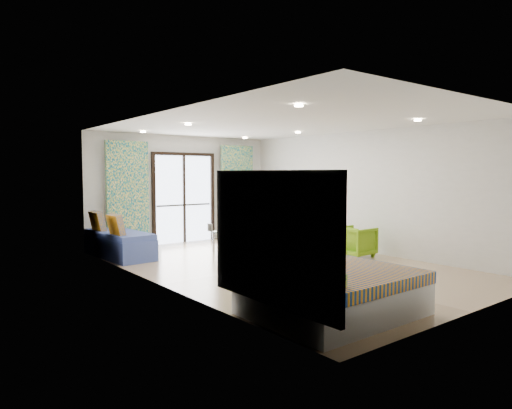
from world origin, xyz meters
TOP-DOWN VIEW (x-y plane):
  - floor at (0.00, 0.00)m, footprint 5.00×7.50m
  - ceiling at (0.00, 0.00)m, footprint 5.00×7.50m
  - wall_back at (0.00, 3.75)m, footprint 5.00×0.01m
  - wall_front at (0.00, -3.75)m, footprint 5.00×0.01m
  - wall_left at (-2.50, 0.00)m, footprint 0.01×7.50m
  - wall_right at (2.50, 0.00)m, footprint 0.01×7.50m
  - balcony_door at (0.00, 3.72)m, footprint 1.76×0.08m
  - balcony_rail at (0.00, 3.73)m, footprint 1.52×0.03m
  - curtain_left at (-1.55, 3.57)m, footprint 1.00×0.10m
  - curtain_right at (1.55, 3.57)m, footprint 1.00×0.10m
  - downlight_a at (-1.40, -2.00)m, footprint 0.12×0.12m
  - downlight_b at (1.40, -2.00)m, footprint 0.12×0.12m
  - downlight_c at (-1.40, 1.00)m, footprint 0.12×0.12m
  - downlight_d at (1.40, 1.00)m, footprint 0.12×0.12m
  - downlight_e at (-1.40, 3.00)m, footprint 0.12×0.12m
  - downlight_f at (1.40, 3.00)m, footprint 0.12×0.12m
  - headboard at (-2.46, -2.70)m, footprint 0.06×2.10m
  - switch_plate at (-2.47, -1.45)m, footprint 0.02×0.10m
  - bed at (-1.48, -2.70)m, footprint 1.99×1.62m
  - daybed_left at (-2.12, 2.72)m, footprint 0.88×1.99m
  - daybed_right at (2.12, 2.23)m, footprint 0.72×1.81m
  - coffee_table at (0.17, 1.82)m, footprint 0.78×0.78m
  - vase at (0.19, 1.81)m, footprint 0.26×0.26m
  - armchair at (1.83, -0.31)m, footprint 0.67×0.71m

SIDE VIEW (x-z plane):
  - floor at x=0.00m, z-range -0.01..0.01m
  - daybed_right at x=2.12m, z-range -0.17..0.72m
  - bed at x=-1.48m, z-range -0.06..0.63m
  - daybed_left at x=-2.12m, z-range -0.18..0.78m
  - armchair at x=1.83m, z-range 0.00..0.71m
  - coffee_table at x=0.17m, z-range 0.01..0.80m
  - vase at x=0.19m, z-range 0.45..0.65m
  - balcony_rail at x=0.00m, z-range 0.93..0.97m
  - headboard at x=-2.46m, z-range 0.30..1.80m
  - switch_plate at x=-2.47m, z-range 1.00..1.10m
  - curtain_left at x=-1.55m, z-range 0.00..2.50m
  - curtain_right at x=1.55m, z-range 0.00..2.50m
  - balcony_door at x=0.00m, z-range 0.12..2.40m
  - wall_back at x=0.00m, z-range 0.00..2.70m
  - wall_front at x=0.00m, z-range 0.00..2.70m
  - wall_left at x=-2.50m, z-range 0.00..2.70m
  - wall_right at x=2.50m, z-range 0.00..2.70m
  - downlight_a at x=-1.40m, z-range 2.66..2.68m
  - downlight_b at x=1.40m, z-range 2.66..2.68m
  - downlight_c at x=-1.40m, z-range 2.66..2.68m
  - downlight_d at x=1.40m, z-range 2.66..2.68m
  - downlight_e at x=-1.40m, z-range 2.66..2.68m
  - downlight_f at x=1.40m, z-range 2.66..2.68m
  - ceiling at x=0.00m, z-range 2.70..2.71m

